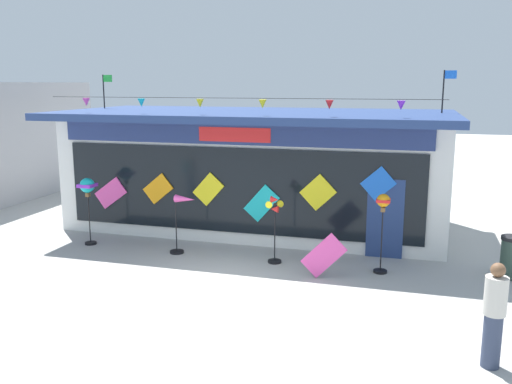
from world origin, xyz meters
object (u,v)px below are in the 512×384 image
Objects in this scene: wind_spinner_far_left at (88,190)px; wind_spinner_left at (182,214)px; person_mid_plaza at (494,315)px; trash_bin at (512,257)px; kite_shop_building at (258,168)px; wind_spinner_center_right at (383,212)px; wind_spinner_center_left at (275,219)px; display_kite_on_ground at (324,256)px.

wind_spinner_left is (2.77, -0.08, -0.45)m from wind_spinner_far_left.
trash_bin is (0.93, 4.38, -0.37)m from person_mid_plaza.
kite_shop_building reaches higher than wind_spinner_center_right.
person_mid_plaza is at bearing -51.57° from kite_shop_building.
trash_bin is (5.37, 0.47, -0.62)m from wind_spinner_center_left.
wind_spinner_left is 1.60× the size of trash_bin.
wind_spinner_left is 7.95m from person_mid_plaza.
person_mid_plaza reaches higher than trash_bin.
wind_spinner_center_right is (2.53, 0.01, 0.33)m from wind_spinner_center_left.
wind_spinner_far_left is 10.63m from trash_bin.
kite_shop_building reaches higher than person_mid_plaza.
kite_shop_building is 7.34× the size of wind_spinner_left.
wind_spinner_left is at bearing -107.40° from kite_shop_building.
wind_spinner_center_left is 2.55m from wind_spinner_center_right.
display_kite_on_ground is at bearing -56.75° from kite_shop_building.
kite_shop_building is 6.07× the size of wind_spinner_center_right.
person_mid_plaza is at bearing -22.88° from wind_spinner_far_left.
person_mid_plaza reaches higher than display_kite_on_ground.
display_kite_on_ground is at bearing -11.78° from wind_spinner_left.
kite_shop_building is 6.17× the size of wind_spinner_far_left.
person_mid_plaza is 1.74× the size of trash_bin.
kite_shop_building is at bearing 72.60° from wind_spinner_left.
person_mid_plaza is at bearing -30.16° from wind_spinner_left.
wind_spinner_center_left is (1.39, -3.42, -0.67)m from kite_shop_building.
kite_shop_building is 11.73× the size of trash_bin.
wind_spinner_center_right is 1.93× the size of trash_bin.
person_mid_plaza is (4.44, -3.92, -0.26)m from wind_spinner_center_left.
person_mid_plaza is at bearing -45.85° from display_kite_on_ground.
wind_spinner_center_left is 1.75× the size of display_kite_on_ground.
trash_bin is 4.22m from display_kite_on_ground.
wind_spinner_center_right is 1.95× the size of display_kite_on_ground.
kite_shop_building is 6.76× the size of wind_spinner_center_left.
wind_spinner_far_left is 1.19× the size of wind_spinner_left.
wind_spinner_center_left is at bearing 102.83° from person_mid_plaza.
kite_shop_building is 5.10m from display_kite_on_ground.
kite_shop_building reaches higher than display_kite_on_ground.
wind_spinner_center_right reaches higher than wind_spinner_left.
wind_spinner_center_left is at bearing -179.88° from wind_spinner_center_right.
trash_bin is at bearing 4.96° from wind_spinner_center_left.
wind_spinner_center_right is at bearing 80.16° from person_mid_plaza.
wind_spinner_far_left is 6.66m from display_kite_on_ground.
person_mid_plaza is 4.50m from trash_bin.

